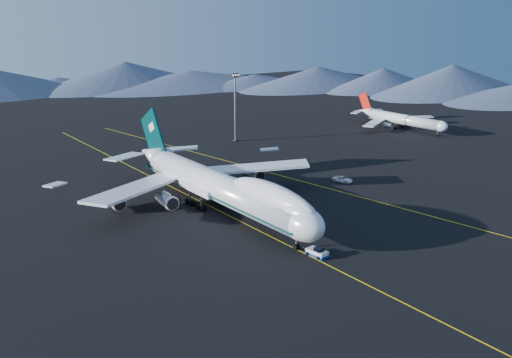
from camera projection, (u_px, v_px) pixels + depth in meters
ground at (220, 211)px, 127.03m from camera, size 500.00×500.00×0.00m
taxiway_line_main at (220, 211)px, 127.03m from camera, size 0.25×220.00×0.01m
taxiway_line_side at (295, 180)px, 151.69m from camera, size 28.08×198.09×0.01m
mountain_ridge at (498, 120)px, 204.07m from camera, size 374.91×567.11×12.00m
boeing_747 at (220, 186)px, 125.45m from camera, size 59.62×72.43×19.37m
pushback_tug at (317, 253)px, 103.31m from camera, size 2.73×4.36×1.82m
second_jet at (400, 119)px, 218.91m from camera, size 38.67×43.69×12.43m
service_van at (343, 179)px, 149.19m from camera, size 4.19×5.92×1.50m
floodlight_mast at (235, 107)px, 195.02m from camera, size 2.88×2.16×23.27m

